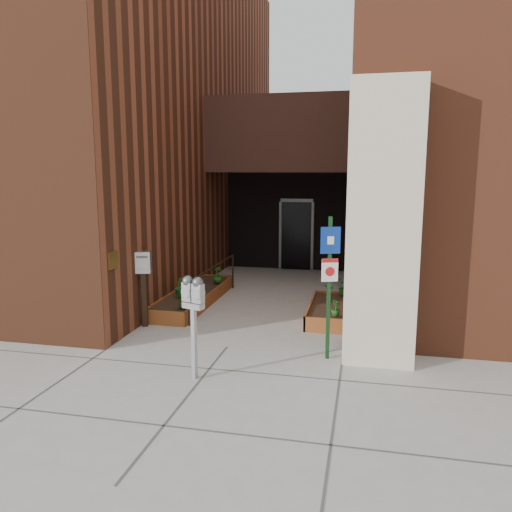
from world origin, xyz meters
The scene contains 15 objects.
ground centered at (0.00, 0.00, 0.00)m, with size 80.00×80.00×0.00m, color #9E9991.
architecture centered at (-0.18, 6.89, 4.98)m, with size 20.00×14.60×10.00m.
planter_left centered at (-1.55, 2.70, 0.13)m, with size 0.90×3.60×0.30m.
planter_right centered at (1.60, 2.20, 0.13)m, with size 0.80×2.20×0.30m.
handrail centered at (-1.05, 2.65, 0.75)m, with size 0.04×3.34×0.90m.
parking_meter centered at (-0.10, -1.39, 1.20)m, with size 0.36×0.23×1.55m.
sign_post centered at (1.76, -0.17, 1.43)m, with size 0.31×0.13×2.33m.
payment_dropbox centered at (-1.90, 0.80, 1.08)m, with size 0.35×0.30×1.50m.
shrub_left_a centered at (-1.25, 1.25, 0.48)m, with size 0.33×0.33×0.37m, color #245117.
shrub_left_b centered at (-1.70, 2.12, 0.51)m, with size 0.23×0.23×0.41m, color #1B5F1C.
shrub_left_c centered at (-1.25, 3.59, 0.49)m, with size 0.22×0.22×0.39m, color #225C1A.
shrub_left_d centered at (-1.36, 3.96, 0.47)m, with size 0.18×0.18×0.34m, color #205F1B.
shrub_right_a centered at (1.79, 1.30, 0.46)m, with size 0.17×0.17×0.31m, color #1B5317.
shrub_right_b centered at (1.57, 2.43, 0.49)m, with size 0.20×0.20×0.37m, color #1D5D1A.
shrub_right_c centered at (1.85, 3.01, 0.47)m, with size 0.31×0.31×0.35m, color #1D5B1A.
Camera 1 is at (2.30, -8.00, 3.03)m, focal length 35.00 mm.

